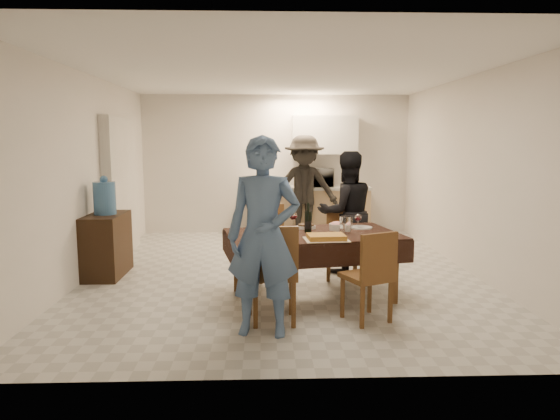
% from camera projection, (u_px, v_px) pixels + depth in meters
% --- Properties ---
extents(floor, '(5.00, 6.00, 0.02)m').
position_uv_depth(floor, '(282.00, 273.00, 6.65)').
color(floor, beige).
rests_on(floor, ground).
extents(ceiling, '(5.00, 6.00, 0.02)m').
position_uv_depth(ceiling, '(282.00, 73.00, 6.30)').
color(ceiling, white).
rests_on(ceiling, wall_back).
extents(wall_back, '(5.00, 0.02, 2.60)m').
position_uv_depth(wall_back, '(276.00, 165.00, 9.45)').
color(wall_back, silver).
rests_on(wall_back, floor).
extents(wall_front, '(5.00, 0.02, 2.60)m').
position_uv_depth(wall_front, '(299.00, 204.00, 3.51)').
color(wall_front, silver).
rests_on(wall_front, floor).
extents(wall_left, '(0.02, 6.00, 2.60)m').
position_uv_depth(wall_left, '(87.00, 176.00, 6.39)').
color(wall_left, silver).
rests_on(wall_left, floor).
extents(wall_right, '(0.02, 6.00, 2.60)m').
position_uv_depth(wall_right, '(472.00, 175.00, 6.56)').
color(wall_right, silver).
rests_on(wall_right, floor).
extents(stub_partition, '(0.15, 1.40, 2.10)m').
position_uv_depth(stub_partition, '(121.00, 187.00, 7.61)').
color(stub_partition, silver).
rests_on(stub_partition, floor).
extents(kitchen_base_cabinet, '(2.20, 0.60, 0.86)m').
position_uv_depth(kitchen_base_cabinet, '(309.00, 212.00, 9.27)').
color(kitchen_base_cabinet, '#9D7D5E').
rests_on(kitchen_base_cabinet, floor).
extents(kitchen_worktop, '(2.24, 0.64, 0.05)m').
position_uv_depth(kitchen_worktop, '(309.00, 188.00, 9.21)').
color(kitchen_worktop, '#BBBBB5').
rests_on(kitchen_worktop, kitchen_base_cabinet).
extents(upper_cabinet, '(1.20, 0.34, 0.70)m').
position_uv_depth(upper_cabinet, '(325.00, 135.00, 9.22)').
color(upper_cabinet, white).
rests_on(upper_cabinet, wall_back).
extents(dining_table, '(2.04, 1.42, 0.73)m').
position_uv_depth(dining_table, '(313.00, 236.00, 5.53)').
color(dining_table, black).
rests_on(dining_table, floor).
extents(chair_near_left, '(0.44, 0.44, 0.52)m').
position_uv_depth(chair_near_left, '(274.00, 264.00, 4.69)').
color(chair_near_left, brown).
rests_on(chair_near_left, floor).
extents(chair_near_right, '(0.54, 0.56, 0.49)m').
position_uv_depth(chair_near_right, '(369.00, 268.00, 4.74)').
color(chair_near_right, brown).
rests_on(chair_near_right, floor).
extents(chair_far_left, '(0.51, 0.51, 0.51)m').
position_uv_depth(chair_far_left, '(271.00, 236.00, 6.18)').
color(chair_far_left, brown).
rests_on(chair_far_left, floor).
extents(chair_far_right, '(0.47, 0.47, 0.49)m').
position_uv_depth(chair_far_right, '(343.00, 237.00, 6.22)').
color(chair_far_right, brown).
rests_on(chair_far_right, floor).
extents(console, '(0.44, 0.87, 0.81)m').
position_uv_depth(console, '(107.00, 245.00, 6.47)').
color(console, black).
rests_on(console, floor).
extents(water_jug, '(0.28, 0.28, 0.42)m').
position_uv_depth(water_jug, '(105.00, 198.00, 6.39)').
color(water_jug, '#4B83C1').
rests_on(water_jug, console).
extents(wine_bottle, '(0.08, 0.08, 0.33)m').
position_uv_depth(wine_bottle, '(308.00, 218.00, 5.55)').
color(wine_bottle, black).
rests_on(wine_bottle, dining_table).
extents(water_pitcher, '(0.13, 0.13, 0.19)m').
position_uv_depth(water_pitcher, '(345.00, 225.00, 5.47)').
color(water_pitcher, white).
rests_on(water_pitcher, dining_table).
extents(savoury_tart, '(0.47, 0.37, 0.06)m').
position_uv_depth(savoury_tart, '(326.00, 237.00, 5.15)').
color(savoury_tart, gold).
rests_on(savoury_tart, dining_table).
extents(salad_bowl, '(0.19, 0.19, 0.07)m').
position_uv_depth(salad_bowl, '(337.00, 227.00, 5.71)').
color(salad_bowl, silver).
rests_on(salad_bowl, dining_table).
extents(mushroom_dish, '(0.20, 0.20, 0.04)m').
position_uv_depth(mushroom_dish, '(306.00, 227.00, 5.80)').
color(mushroom_dish, silver).
rests_on(mushroom_dish, dining_table).
extents(wine_glass_a, '(0.09, 0.09, 0.21)m').
position_uv_depth(wine_glass_a, '(263.00, 228.00, 5.24)').
color(wine_glass_a, white).
rests_on(wine_glass_a, dining_table).
extents(wine_glass_b, '(0.08, 0.08, 0.18)m').
position_uv_depth(wine_glass_b, '(358.00, 221.00, 5.78)').
color(wine_glass_b, white).
rests_on(wine_glass_b, dining_table).
extents(wine_glass_c, '(0.09, 0.09, 0.21)m').
position_uv_depth(wine_glass_c, '(293.00, 220.00, 5.80)').
color(wine_glass_c, white).
rests_on(wine_glass_c, dining_table).
extents(plate_near_left, '(0.28, 0.28, 0.02)m').
position_uv_depth(plate_near_left, '(259.00, 238.00, 5.20)').
color(plate_near_left, silver).
rests_on(plate_near_left, dining_table).
extents(plate_near_right, '(0.23, 0.23, 0.01)m').
position_uv_depth(plate_near_right, '(373.00, 237.00, 5.25)').
color(plate_near_right, silver).
rests_on(plate_near_right, dining_table).
extents(plate_far_left, '(0.29, 0.29, 0.02)m').
position_uv_depth(plate_far_left, '(259.00, 228.00, 5.80)').
color(plate_far_left, silver).
rests_on(plate_far_left, dining_table).
extents(plate_far_right, '(0.26, 0.26, 0.01)m').
position_uv_depth(plate_far_right, '(361.00, 227.00, 5.84)').
color(plate_far_right, silver).
rests_on(plate_far_right, dining_table).
extents(microwave, '(0.60, 0.41, 0.33)m').
position_uv_depth(microwave, '(316.00, 177.00, 9.18)').
color(microwave, white).
rests_on(microwave, kitchen_worktop).
extents(person_near, '(0.71, 0.52, 1.80)m').
position_uv_depth(person_near, '(263.00, 237.00, 4.44)').
color(person_near, '#4B6998').
rests_on(person_near, floor).
extents(person_far, '(0.89, 0.76, 1.61)m').
position_uv_depth(person_far, '(346.00, 213.00, 6.57)').
color(person_far, black).
rests_on(person_far, floor).
extents(person_kitchen, '(1.19, 0.68, 1.84)m').
position_uv_depth(person_kitchen, '(304.00, 188.00, 8.75)').
color(person_kitchen, black).
rests_on(person_kitchen, floor).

